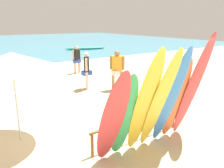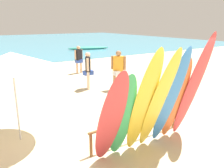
# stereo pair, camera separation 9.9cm
# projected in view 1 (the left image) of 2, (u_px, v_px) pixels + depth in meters

# --- Properties ---
(ground) EXTENTS (60.00, 60.00, 0.00)m
(ground) POSITION_uv_depth(u_px,v_px,m) (15.00, 62.00, 16.82)
(ground) COLOR beige
(surfboard_rack) EXTENTS (2.68, 0.07, 0.58)m
(surfboard_rack) POSITION_uv_depth(u_px,v_px,m) (138.00, 123.00, 5.51)
(surfboard_rack) COLOR brown
(surfboard_rack) RESTS_ON ground
(surfboard_red_0) EXTENTS (0.58, 0.86, 2.07)m
(surfboard_red_0) POSITION_uv_depth(u_px,v_px,m) (113.00, 120.00, 4.31)
(surfboard_red_0) COLOR #D13D42
(surfboard_red_0) RESTS_ON ground
(surfboard_green_1) EXTENTS (0.57, 0.74, 1.94)m
(surfboard_green_1) POSITION_uv_depth(u_px,v_px,m) (124.00, 117.00, 4.59)
(surfboard_green_1) COLOR #38B266
(surfboard_green_1) RESTS_ON ground
(surfboard_yellow_2) EXTENTS (0.54, 0.95, 2.42)m
(surfboard_yellow_2) POSITION_uv_depth(u_px,v_px,m) (145.00, 104.00, 4.63)
(surfboard_yellow_2) COLOR yellow
(surfboard_yellow_2) RESTS_ON ground
(surfboard_yellow_3) EXTENTS (0.62, 1.00, 2.39)m
(surfboard_yellow_3) POSITION_uv_depth(u_px,v_px,m) (160.00, 101.00, 4.82)
(surfboard_yellow_3) COLOR yellow
(surfboard_yellow_3) RESTS_ON ground
(surfboard_blue_4) EXTENTS (0.51, 0.95, 2.40)m
(surfboard_blue_4) POSITION_uv_depth(u_px,v_px,m) (171.00, 98.00, 5.02)
(surfboard_blue_4) COLOR #337AD1
(surfboard_blue_4) RESTS_ON ground
(surfboard_orange_5) EXTENTS (0.54, 0.73, 2.12)m
(surfboard_orange_5) POSITION_uv_depth(u_px,v_px,m) (176.00, 100.00, 5.36)
(surfboard_orange_5) COLOR orange
(surfboard_orange_5) RESTS_ON ground
(surfboard_red_6) EXTENTS (0.60, 0.93, 2.66)m
(surfboard_red_6) POSITION_uv_depth(u_px,v_px,m) (193.00, 87.00, 5.40)
(surfboard_red_6) COLOR #D13D42
(surfboard_red_6) RESTS_ON ground
(beachgoer_midbeach) EXTENTS (0.56, 0.32, 1.55)m
(beachgoer_midbeach) POSITION_uv_depth(u_px,v_px,m) (77.00, 58.00, 12.77)
(beachgoer_midbeach) COLOR tan
(beachgoer_midbeach) RESTS_ON ground
(beachgoer_by_water) EXTENTS (0.49, 0.48, 1.69)m
(beachgoer_by_water) POSITION_uv_depth(u_px,v_px,m) (117.00, 67.00, 9.60)
(beachgoer_by_water) COLOR #9E704C
(beachgoer_by_water) RESTS_ON ground
(beachgoer_strolling) EXTENTS (0.42, 0.54, 1.61)m
(beachgoer_strolling) POSITION_uv_depth(u_px,v_px,m) (87.00, 68.00, 9.72)
(beachgoer_strolling) COLOR beige
(beachgoer_strolling) RESTS_ON ground
(beach_umbrella) EXTENTS (2.08, 2.08, 2.18)m
(beach_umbrella) POSITION_uv_depth(u_px,v_px,m) (11.00, 60.00, 5.11)
(beach_umbrella) COLOR silver
(beach_umbrella) RESTS_ON ground
(distant_boat) EXTENTS (4.36, 1.77, 0.35)m
(distant_boat) POSITION_uv_depth(u_px,v_px,m) (86.00, 48.00, 24.14)
(distant_boat) COLOR teal
(distant_boat) RESTS_ON ground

